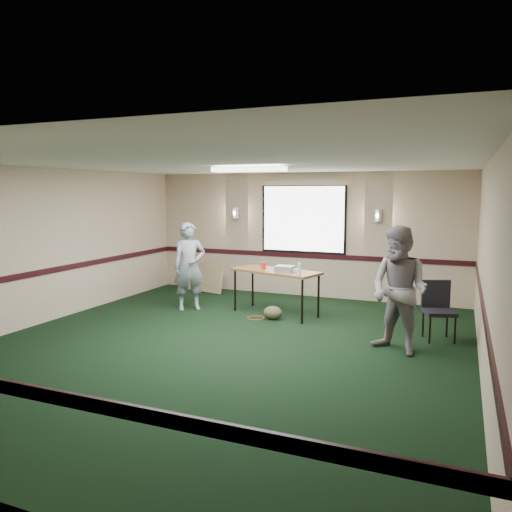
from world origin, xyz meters
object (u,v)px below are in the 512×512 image
at_px(conference_chair, 438,305).
at_px(person_left, 189,266).
at_px(folding_table, 276,273).
at_px(projector, 285,269).
at_px(person_right, 399,290).

height_order(conference_chair, person_left, person_left).
bearing_deg(folding_table, projector, -11.15).
bearing_deg(person_right, folding_table, 176.72).
height_order(projector, conference_chair, projector).
distance_m(conference_chair, person_left, 4.58).
xyz_separation_m(folding_table, projector, (0.22, -0.11, 0.12)).
height_order(projector, person_right, person_right).
height_order(conference_chair, person_right, person_right).
bearing_deg(folding_table, person_right, -15.25).
distance_m(conference_chair, person_right, 1.13).
xyz_separation_m(folding_table, person_right, (2.39, -1.46, 0.13)).
bearing_deg(folding_table, person_left, -154.92).
bearing_deg(folding_table, conference_chair, 6.09).
distance_m(folding_table, person_left, 1.71).
xyz_separation_m(person_left, person_right, (4.08, -1.19, 0.05)).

